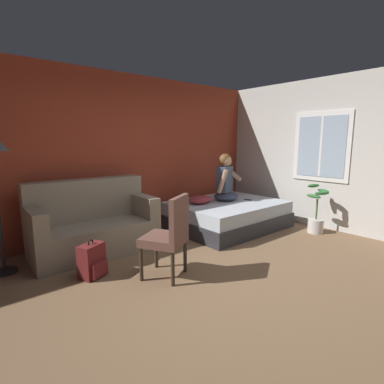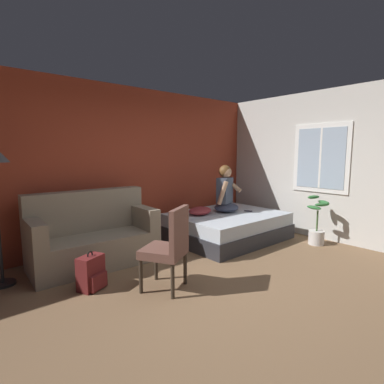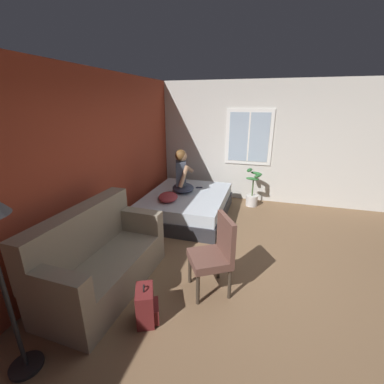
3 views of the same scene
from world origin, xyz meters
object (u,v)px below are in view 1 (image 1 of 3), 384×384
object	(u,v)px
person_seated	(226,181)
backpack	(92,261)
bed	(227,215)
couch	(93,225)
throw_pillow	(200,199)
potted_plant	(316,216)
side_chair	(169,234)
cell_phone	(248,200)

from	to	relation	value
person_seated	backpack	bearing A→B (deg)	-169.49
bed	couch	distance (m)	2.42
throw_pillow	potted_plant	bearing A→B (deg)	-46.75
side_chair	backpack	xyz separation A→B (m)	(-0.69, 0.60, -0.34)
cell_phone	throw_pillow	bearing A→B (deg)	137.27
side_chair	cell_phone	size ratio (longest dim) A/B	6.81
couch	bed	bearing A→B (deg)	-9.29
cell_phone	couch	bearing A→B (deg)	148.76
backpack	person_seated	bearing A→B (deg)	10.51
side_chair	cell_phone	world-z (taller)	side_chair
backpack	cell_phone	bearing A→B (deg)	4.60
cell_phone	potted_plant	xyz separation A→B (m)	(0.50, -1.11, -0.18)
bed	person_seated	size ratio (longest dim) A/B	2.28
backpack	potted_plant	bearing A→B (deg)	-13.25
backpack	throw_pillow	xyz separation A→B (m)	(2.26, 0.62, 0.36)
bed	cell_phone	bearing A→B (deg)	-17.94
person_seated	throw_pillow	xyz separation A→B (m)	(-0.56, 0.10, -0.29)
couch	backpack	world-z (taller)	couch
throw_pillow	person_seated	bearing A→B (deg)	-9.72
bed	backpack	distance (m)	2.76
person_seated	potted_plant	distance (m)	1.70
couch	cell_phone	bearing A→B (deg)	-10.66
potted_plant	person_seated	bearing A→B (deg)	121.07
bed	potted_plant	world-z (taller)	potted_plant
side_chair	potted_plant	world-z (taller)	side_chair
bed	potted_plant	xyz separation A→B (m)	(0.93, -1.25, 0.07)
throw_pillow	side_chair	bearing A→B (deg)	-142.33
backpack	cell_phone	distance (m)	3.18
couch	cell_phone	size ratio (longest dim) A/B	12.03
throw_pillow	potted_plant	world-z (taller)	potted_plant
side_chair	bed	bearing A→B (deg)	25.92
person_seated	cell_phone	size ratio (longest dim) A/B	6.08
cell_phone	backpack	bearing A→B (deg)	164.01
side_chair	person_seated	size ratio (longest dim) A/B	1.12
throw_pillow	couch	bearing A→B (deg)	175.08
side_chair	cell_phone	xyz separation A→B (m)	(2.47, 0.85, -0.05)
person_seated	throw_pillow	bearing A→B (deg)	170.28
person_seated	backpack	world-z (taller)	person_seated
bed	backpack	size ratio (longest dim) A/B	4.36
backpack	throw_pillow	world-z (taller)	throw_pillow
bed	cell_phone	size ratio (longest dim) A/B	13.87
side_chair	backpack	bearing A→B (deg)	139.11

